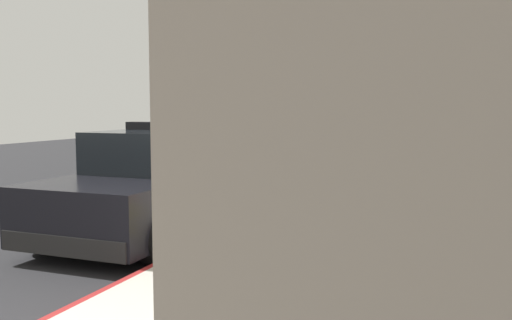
{
  "coord_description": "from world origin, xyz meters",
  "views": [
    {
      "loc": [
        3.25,
        -2.01,
        1.92
      ],
      "look_at": [
        -0.24,
        6.97,
        1.0
      ],
      "focal_mm": 39.31,
      "sensor_mm": 36.0,
      "label": 1
    }
  ],
  "objects": [
    {
      "name": "street_tree",
      "position": [
        1.24,
        9.57,
        3.61
      ],
      "size": [
        2.34,
        2.34,
        4.66
      ],
      "color": "brown",
      "rests_on": "sidewalk_pavement"
    },
    {
      "name": "fire_hydrant",
      "position": [
        0.64,
        4.19,
        0.51
      ],
      "size": [
        0.44,
        0.4,
        0.76
      ],
      "color": "#4C4C51",
      "rests_on": "sidewalk_pavement"
    },
    {
      "name": "curb_painted_edge",
      "position": [
        -0.04,
        10.0,
        0.08
      ],
      "size": [
        0.08,
        60.0,
        0.16
      ],
      "primitive_type": "cube",
      "color": "maroon",
      "rests_on": "ground"
    },
    {
      "name": "parked_car_silver_ahead",
      "position": [
        -1.08,
        16.03,
        0.74
      ],
      "size": [
        1.94,
        4.84,
        1.56
      ],
      "color": "#B2B5BA",
      "rests_on": "ground"
    },
    {
      "name": "police_cruiser",
      "position": [
        -1.13,
        5.5,
        0.74
      ],
      "size": [
        1.94,
        4.84,
        1.68
      ],
      "color": "black",
      "rests_on": "ground"
    },
    {
      "name": "sidewalk_pavement",
      "position": [
        1.37,
        10.0,
        0.08
      ],
      "size": [
        2.74,
        60.0,
        0.16
      ],
      "primitive_type": "cube",
      "color": "#ADA89E",
      "rests_on": "ground"
    },
    {
      "name": "ground_plane",
      "position": [
        -4.63,
        10.0,
        -0.1
      ],
      "size": [
        29.03,
        60.0,
        0.2
      ],
      "primitive_type": "cube",
      "color": "#232326"
    }
  ]
}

